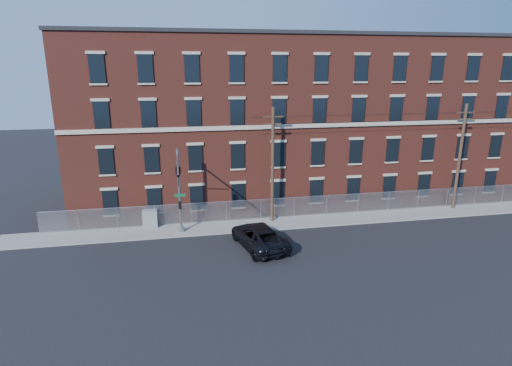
{
  "coord_description": "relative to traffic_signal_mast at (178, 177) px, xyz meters",
  "views": [
    {
      "loc": [
        -5.87,
        -28.35,
        13.43
      ],
      "look_at": [
        0.24,
        4.0,
        4.12
      ],
      "focal_mm": 29.18,
      "sensor_mm": 36.0,
      "label": 1
    }
  ],
  "objects": [
    {
      "name": "ground",
      "position": [
        6.0,
        -2.18,
        -5.39
      ],
      "size": [
        140.0,
        140.0,
        0.0
      ],
      "primitive_type": "plane",
      "color": "black",
      "rests_on": "ground"
    },
    {
      "name": "sidewalk",
      "position": [
        18.0,
        2.82,
        -5.33
      ],
      "size": [
        65.0,
        3.0,
        0.12
      ],
      "primitive_type": "cube",
      "color": "gray",
      "rests_on": "ground"
    },
    {
      "name": "mill_building",
      "position": [
        18.0,
        11.75,
        2.76
      ],
      "size": [
        55.3,
        14.32,
        16.3
      ],
      "color": "maroon",
      "rests_on": "ground"
    },
    {
      "name": "chain_link_fence",
      "position": [
        18.0,
        4.12,
        -4.33
      ],
      "size": [
        59.06,
        0.06,
        1.85
      ],
      "color": "#A5A8AD",
      "rests_on": "ground"
    },
    {
      "name": "traffic_signal_mast",
      "position": [
        0.0,
        0.0,
        0.0
      ],
      "size": [
        0.9,
        6.75,
        7.0
      ],
      "color": "#9EA0A5",
      "rests_on": "ground"
    },
    {
      "name": "utility_pole_near",
      "position": [
        8.0,
        3.42,
        -0.05
      ],
      "size": [
        1.8,
        0.28,
        10.0
      ],
      "color": "#432F21",
      "rests_on": "ground"
    },
    {
      "name": "utility_pole_mid",
      "position": [
        26.0,
        3.42,
        -0.05
      ],
      "size": [
        1.8,
        0.28,
        10.0
      ],
      "color": "#432F21",
      "rests_on": "ground"
    },
    {
      "name": "overhead_wires",
      "position": [
        26.0,
        3.42,
        3.73
      ],
      "size": [
        40.0,
        0.62,
        0.62
      ],
      "color": "black",
      "rests_on": "ground"
    },
    {
      "name": "pickup_truck",
      "position": [
        5.83,
        -1.61,
        -4.53
      ],
      "size": [
        4.12,
        6.63,
        1.71
      ],
      "primitive_type": "imported",
      "rotation": [
        0.0,
        0.0,
        3.36
      ],
      "color": "black",
      "rests_on": "ground"
    },
    {
      "name": "utility_cabinet",
      "position": [
        -2.56,
        3.82,
        -4.51
      ],
      "size": [
        1.26,
        0.68,
        1.53
      ],
      "primitive_type": "cube",
      "rotation": [
        0.0,
        0.0,
        -0.06
      ],
      "color": "slate",
      "rests_on": "sidewalk"
    }
  ]
}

